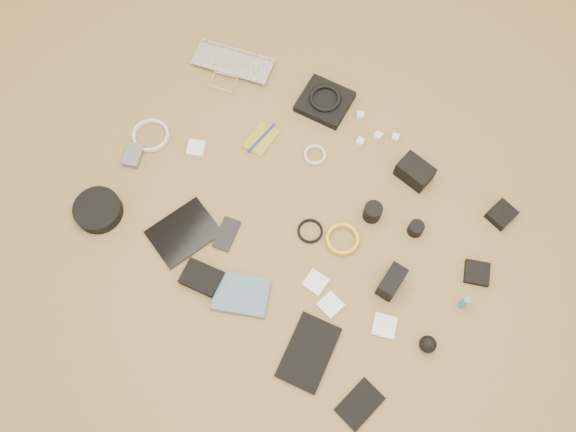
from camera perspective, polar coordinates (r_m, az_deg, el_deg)
The scene contains 33 objects.
laptop at distance 2.41m, azimuth -6.05°, elevation 14.36°, with size 0.33×0.23×0.03m, color silver.
headphone_pouch at distance 2.32m, azimuth 3.76°, elevation 11.52°, with size 0.19×0.18×0.03m, color black.
headphones at distance 2.30m, azimuth 3.80°, elevation 11.87°, with size 0.13×0.13×0.02m, color black.
charger_a at distance 2.30m, azimuth 7.34°, elevation 10.08°, with size 0.03×0.03×0.03m, color silver.
charger_b at distance 2.26m, azimuth 9.12°, elevation 8.04°, with size 0.03×0.03×0.03m, color silver.
charger_c at distance 2.27m, azimuth 10.84°, elevation 7.82°, with size 0.03×0.03×0.03m, color silver.
charger_d at distance 2.24m, azimuth 7.34°, elevation 7.48°, with size 0.03×0.03×0.03m, color silver.
dslr_camera at distance 2.18m, azimuth 12.75°, elevation 4.40°, with size 0.13×0.09×0.07m, color black.
lens_pouch at distance 2.22m, azimuth 20.87°, elevation 0.15°, with size 0.08×0.09×0.03m, color black.
notebook_olive at distance 2.24m, azimuth -2.73°, elevation 7.83°, with size 0.09×0.14×0.01m, color olive.
pen_blue at distance 2.23m, azimuth -2.74°, elevation 7.94°, with size 0.01×0.01×0.16m, color #141BA2.
cable_white_a at distance 2.20m, azimuth 2.73°, elevation 6.15°, with size 0.09×0.09×0.01m, color silver.
lens_a at distance 2.08m, azimuth 8.59°, elevation 0.41°, with size 0.07×0.07×0.07m, color black.
lens_b at distance 2.10m, azimuth 12.86°, elevation -1.25°, with size 0.06×0.06×0.05m, color black.
card_reader at distance 2.12m, azimuth 18.64°, elevation -5.50°, with size 0.09×0.09×0.02m, color black.
power_brick at distance 2.23m, azimuth -9.31°, elevation 6.75°, with size 0.07×0.07×0.03m, color silver.
cable_white_b at distance 2.30m, azimuth -13.75°, elevation 7.88°, with size 0.15×0.15×0.01m, color silver.
cable_black at distance 2.07m, azimuth 2.26°, elevation -1.57°, with size 0.09×0.09×0.01m, color black.
cable_yellow at distance 2.06m, azimuth 5.53°, elevation -2.42°, with size 0.12×0.12×0.01m, color gold.
flash at distance 2.00m, azimuth 10.47°, elevation -6.60°, with size 0.06×0.11×0.08m, color black.
lens_cleaner at distance 2.04m, azimuth 17.45°, elevation -8.38°, with size 0.02×0.02×0.08m, color teal.
battery_charger at distance 2.27m, azimuth -15.44°, elevation 5.95°, with size 0.06×0.10×0.03m, color #535458.
tablet at distance 2.10m, azimuth -10.55°, elevation -1.66°, with size 0.18×0.23×0.01m, color black.
phone at distance 2.07m, azimuth -6.25°, elevation -1.84°, with size 0.07×0.13×0.01m, color black.
filter_case_left at distance 2.01m, azimuth 2.83°, elevation -6.74°, with size 0.07×0.07×0.01m, color silver.
filter_case_mid at distance 1.99m, azimuth 4.35°, elevation -8.98°, with size 0.07×0.07×0.01m, color silver.
filter_case_right at distance 2.00m, azimuth 9.78°, elevation -10.94°, with size 0.08×0.08×0.01m, color silver.
air_blower at distance 1.99m, azimuth 14.02°, elevation -12.52°, with size 0.06×0.06×0.06m, color black.
headphone_case at distance 2.19m, azimuth -18.73°, elevation 0.57°, with size 0.18×0.18×0.05m, color black.
drive_case at distance 2.02m, azimuth -8.75°, elevation -6.22°, with size 0.14×0.10×0.03m, color black.
paperback at distance 1.98m, azimuth -5.19°, elevation -9.89°, with size 0.14×0.19×0.02m, color #466077.
notebook_black_a at distance 1.95m, azimuth 2.12°, elevation -13.66°, with size 0.15×0.24×0.02m, color black.
notebook_black_b at distance 1.95m, azimuth 7.30°, elevation -18.42°, with size 0.10×0.15×0.01m, color black.
Camera 1 is at (0.44, -0.66, 1.94)m, focal length 35.00 mm.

